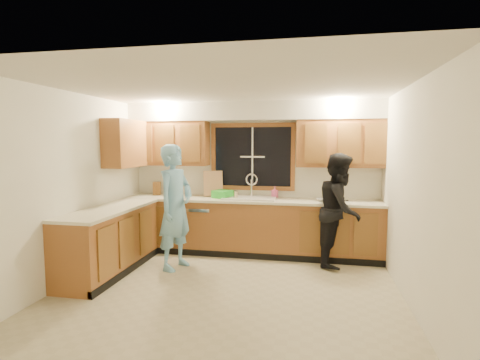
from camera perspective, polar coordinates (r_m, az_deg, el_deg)
name	(u,v)px	position (r m, az deg, el deg)	size (l,w,h in m)	color
floor	(228,290)	(4.87, -1.87, -16.43)	(4.20, 4.20, 0.00)	#B6AB8C
ceiling	(227,86)	(4.56, -1.97, 14.08)	(4.20, 4.20, 0.00)	silver
wall_back	(253,177)	(6.41, 1.92, 0.43)	(4.20, 4.20, 0.00)	white
wall_left	(73,187)	(5.42, -24.08, -0.99)	(3.80, 3.80, 0.00)	white
wall_right	(412,196)	(4.56, 24.73, -2.18)	(3.80, 3.80, 0.00)	white
base_cabinets_back	(249,227)	(6.24, 1.45, -7.24)	(4.20, 0.60, 0.88)	#985C2C
base_cabinets_left	(110,241)	(5.69, -19.20, -8.81)	(0.60, 1.90, 0.88)	#985C2C
countertop_back	(249,200)	(6.14, 1.44, -3.08)	(4.20, 0.63, 0.04)	#F0E8C9
countertop_left	(110,209)	(5.59, -19.22, -4.25)	(0.63, 1.90, 0.04)	#F0E8C9
upper_cabinets_left	(170,143)	(6.60, -10.65, 5.49)	(1.35, 0.33, 0.75)	#985C2C
upper_cabinets_right	(340,143)	(6.15, 14.98, 5.40)	(1.35, 0.33, 0.75)	#985C2C
upper_cabinets_return	(125,143)	(6.26, -17.12, 5.34)	(0.33, 0.90, 0.75)	#985C2C
soffit	(251,111)	(6.23, 1.69, 10.42)	(4.20, 0.35, 0.30)	silver
window_frame	(253,157)	(6.37, 1.92, 3.56)	(1.44, 0.03, 1.14)	black
sink	(250,202)	(6.16, 1.47, -3.38)	(0.86, 0.52, 0.57)	white
dishwasher	(200,227)	(6.43, -6.11, -7.16)	(0.60, 0.56, 0.82)	white
stove	(86,252)	(5.23, -22.41, -10.11)	(0.58, 0.75, 0.90)	white
man	(175,207)	(5.53, -9.82, -4.05)	(0.66, 0.43, 1.82)	#76B5DE
woman	(340,210)	(5.79, 15.00, -4.39)	(0.82, 0.64, 1.68)	black
knife_block	(157,188)	(6.77, -12.54, -1.25)	(0.13, 0.10, 0.23)	brown
cutting_board	(213,184)	(6.44, -4.11, -0.54)	(0.33, 0.02, 0.44)	tan
dish_crate	(223,194)	(6.24, -2.68, -2.16)	(0.28, 0.26, 0.13)	green
soap_bottle	(275,192)	(6.27, 5.32, -1.84)	(0.09, 0.09, 0.19)	#E25692
bowl	(322,200)	(6.04, 12.45, -2.94)	(0.19, 0.19, 0.05)	silver
can_left	(224,195)	(6.15, -2.41, -2.38)	(0.06, 0.06, 0.11)	beige
can_right	(236,195)	(6.10, -0.68, -2.31)	(0.07, 0.07, 0.13)	beige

